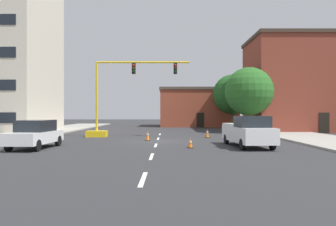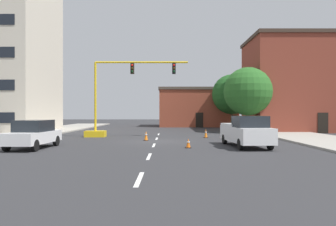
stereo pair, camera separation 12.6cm
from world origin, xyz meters
name	(u,v)px [view 2 (the right image)]	position (x,y,z in m)	size (l,w,h in m)	color
ground_plane	(157,141)	(0.00, 0.00, 0.00)	(160.00, 160.00, 0.00)	#2D2D30
sidewalk_left	(32,134)	(-13.01, 8.00, 0.07)	(6.00, 56.00, 0.14)	#9E998E
sidewalk_right	(289,134)	(13.01, 8.00, 0.07)	(6.00, 56.00, 0.14)	#9E998E
lane_stripe_seg_0	(141,179)	(0.00, -14.00, 0.00)	(0.16, 2.40, 0.01)	silver
lane_stripe_seg_1	(150,156)	(0.00, -8.50, 0.00)	(0.16, 2.40, 0.01)	silver
lane_stripe_seg_2	(155,145)	(0.00, -3.00, 0.00)	(0.16, 2.40, 0.01)	silver
lane_stripe_seg_3	(158,139)	(0.00, 2.50, 0.00)	(0.16, 2.40, 0.01)	silver
lane_stripe_seg_4	(160,134)	(0.00, 8.00, 0.00)	(0.16, 2.40, 0.01)	silver
building_brick_center	(198,107)	(5.60, 27.87, 3.03)	(12.16, 9.83, 6.04)	brown
building_row_right	(307,84)	(17.36, 13.78, 5.55)	(13.60, 8.87, 11.09)	brown
traffic_signal_gantry	(110,112)	(-4.42, 4.48, 2.26)	(9.26, 1.20, 6.83)	yellow
tree_right_far	(233,94)	(10.12, 21.53, 4.81)	(5.72, 5.72, 7.68)	brown
tree_right_mid	(249,91)	(9.64, 10.38, 4.50)	(5.26, 5.26, 7.13)	brown
pickup_truck_white	(247,132)	(5.95, -3.96, 0.97)	(2.41, 5.54, 1.99)	white
sedan_white_near_left	(35,134)	(-7.32, -4.86, 0.89)	(2.06, 4.58, 1.74)	white
traffic_cone_roadside_a	(148,136)	(-0.77, 0.61, 0.37)	(0.36, 0.36, 0.76)	black
traffic_cone_roadside_b	(207,133)	(4.25, 3.45, 0.38)	(0.36, 0.36, 0.78)	black
traffic_cone_roadside_c	(190,143)	(2.21, -4.63, 0.29)	(0.36, 0.36, 0.59)	black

